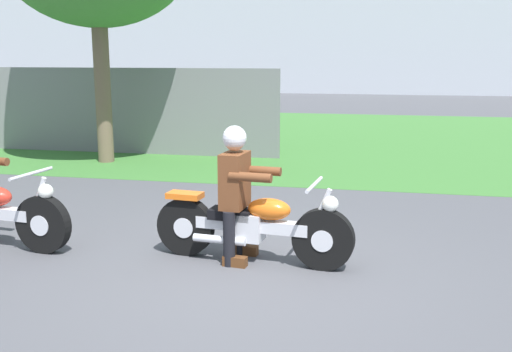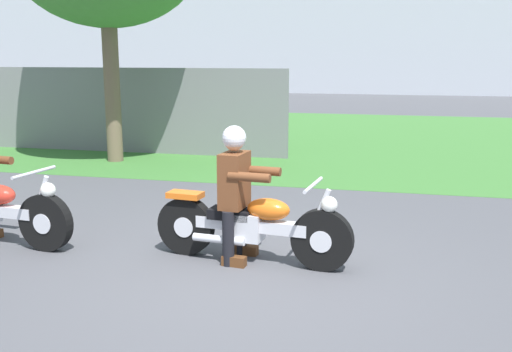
% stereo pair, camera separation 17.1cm
% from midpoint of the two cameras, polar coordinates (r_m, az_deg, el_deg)
% --- Properties ---
extents(ground, '(120.00, 120.00, 0.00)m').
position_cam_midpoint_polar(ground, '(5.63, -2.25, -9.93)').
color(ground, '#4C4C51').
extents(grass_verge, '(60.00, 12.00, 0.01)m').
position_cam_midpoint_polar(grass_verge, '(15.23, 6.86, 3.79)').
color(grass_verge, '#3D7533').
rests_on(grass_verge, ground).
extents(motorcycle_lead, '(2.07, 0.66, 0.86)m').
position_cam_midpoint_polar(motorcycle_lead, '(5.95, -1.16, -4.83)').
color(motorcycle_lead, black).
rests_on(motorcycle_lead, ground).
extents(rider_lead, '(0.58, 0.50, 1.39)m').
position_cam_midpoint_polar(rider_lead, '(5.90, -2.72, -0.70)').
color(rider_lead, black).
rests_on(rider_lead, ground).
extents(fence_segment, '(7.00, 0.06, 1.80)m').
position_cam_midpoint_polar(fence_segment, '(12.92, -13.67, 6.15)').
color(fence_segment, slate).
rests_on(fence_segment, ground).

